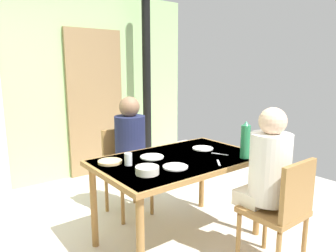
{
  "coord_description": "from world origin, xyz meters",
  "views": [
    {
      "loc": [
        -1.26,
        -1.87,
        1.5
      ],
      "look_at": [
        0.34,
        0.2,
        1.0
      ],
      "focal_mm": 33.16,
      "sensor_mm": 36.0,
      "label": 1
    }
  ],
  "objects": [
    {
      "name": "wall_back",
      "position": [
        0.0,
        2.22,
        1.25
      ],
      "size": [
        4.12,
        0.1,
        2.5
      ],
      "primitive_type": "cube",
      "color": "#9FC781",
      "rests_on": "ground_plane"
    },
    {
      "name": "door_wooden",
      "position": [
        0.56,
        2.14,
        1.0
      ],
      "size": [
        0.8,
        0.05,
        2.0
      ],
      "primitive_type": "cube",
      "color": "olive",
      "rests_on": "ground_plane"
    },
    {
      "name": "stove_pipe_column",
      "position": [
        1.24,
        1.87,
        1.25
      ],
      "size": [
        0.12,
        0.12,
        2.5
      ],
      "primitive_type": "cylinder",
      "color": "black",
      "rests_on": "ground_plane"
    },
    {
      "name": "dining_table",
      "position": [
        0.34,
        0.05,
        0.67
      ],
      "size": [
        1.38,
        0.86,
        0.75
      ],
      "color": "olive",
      "rests_on": "ground_plane"
    },
    {
      "name": "chair_near_diner",
      "position": [
        0.66,
        -0.73,
        0.5
      ],
      "size": [
        0.4,
        0.4,
        0.87
      ],
      "color": "olive",
      "rests_on": "ground_plane"
    },
    {
      "name": "chair_far_diner",
      "position": [
        0.26,
        0.83,
        0.5
      ],
      "size": [
        0.4,
        0.4,
        0.87
      ],
      "rotation": [
        0.0,
        0.0,
        3.14
      ],
      "color": "olive",
      "rests_on": "ground_plane"
    },
    {
      "name": "person_near_diner",
      "position": [
        0.66,
        -0.59,
        0.78
      ],
      "size": [
        0.3,
        0.37,
        0.77
      ],
      "color": "silver",
      "rests_on": "ground_plane"
    },
    {
      "name": "person_far_diner",
      "position": [
        0.26,
        0.7,
        0.78
      ],
      "size": [
        0.3,
        0.37,
        0.77
      ],
      "rotation": [
        0.0,
        0.0,
        3.14
      ],
      "color": "#202647",
      "rests_on": "ground_plane"
    },
    {
      "name": "water_bottle_green_near",
      "position": [
        0.78,
        -0.28,
        0.9
      ],
      "size": [
        0.08,
        0.08,
        0.31
      ],
      "color": "#277D4C",
      "rests_on": "dining_table"
    },
    {
      "name": "serving_bowl_center",
      "position": [
        -0.09,
        -0.11,
        0.78
      ],
      "size": [
        0.17,
        0.17,
        0.05
      ],
      "primitive_type": "cylinder",
      "color": "silver",
      "rests_on": "dining_table"
    },
    {
      "name": "dinner_plate_near_left",
      "position": [
        0.17,
        0.2,
        0.76
      ],
      "size": [
        0.2,
        0.2,
        0.01
      ],
      "primitive_type": "cylinder",
      "color": "white",
      "rests_on": "dining_table"
    },
    {
      "name": "dinner_plate_near_right",
      "position": [
        0.7,
        0.14,
        0.76
      ],
      "size": [
        0.19,
        0.19,
        0.01
      ],
      "primitive_type": "cylinder",
      "color": "white",
      "rests_on": "dining_table"
    },
    {
      "name": "dinner_plate_far_center",
      "position": [
        0.16,
        -0.13,
        0.76
      ],
      "size": [
        0.19,
        0.19,
        0.01
      ],
      "primitive_type": "cylinder",
      "color": "white",
      "rests_on": "dining_table"
    },
    {
      "name": "drinking_glass_by_near_diner",
      "position": [
        -0.09,
        0.14,
        0.8
      ],
      "size": [
        0.06,
        0.06,
        0.1
      ],
      "primitive_type": "cylinder",
      "color": "silver",
      "rests_on": "dining_table"
    },
    {
      "name": "bread_plate_sliced",
      "position": [
        -0.18,
        0.28,
        0.76
      ],
      "size": [
        0.19,
        0.19,
        0.02
      ],
      "primitive_type": "cylinder",
      "color": "#DBB77A",
      "rests_on": "dining_table"
    },
    {
      "name": "cutlery_knife_near",
      "position": [
        0.5,
        -0.25,
        0.75
      ],
      "size": [
        0.11,
        0.12,
        0.0
      ],
      "primitive_type": "cube",
      "rotation": [
        0.0,
        0.0,
        0.86
      ],
      "color": "silver",
      "rests_on": "dining_table"
    },
    {
      "name": "cutlery_fork_near",
      "position": [
        0.69,
        -0.08,
        0.75
      ],
      "size": [
        0.08,
        0.14,
        0.0
      ],
      "primitive_type": "cube",
      "rotation": [
        0.0,
        0.0,
        2.01
      ],
      "color": "silver",
      "rests_on": "dining_table"
    }
  ]
}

